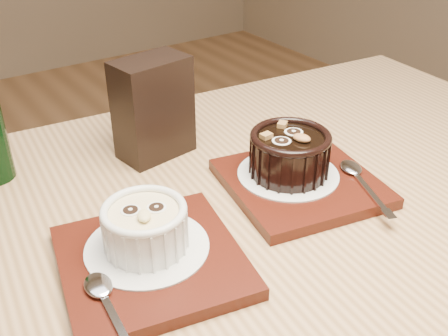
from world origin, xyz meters
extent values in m
cube|color=olive|center=(-0.06, -0.24, 0.73)|extent=(1.27, 0.92, 0.04)
cylinder|color=olive|center=(0.52, 0.05, 0.35)|extent=(0.06, 0.06, 0.71)
cube|color=#43140B|center=(-0.14, -0.22, 0.76)|extent=(0.21, 0.21, 0.01)
cylinder|color=silver|center=(-0.14, -0.21, 0.77)|extent=(0.13, 0.13, 0.00)
cylinder|color=white|center=(-0.14, -0.21, 0.79)|extent=(0.08, 0.08, 0.04)
cylinder|color=#DEC487|center=(-0.14, -0.21, 0.81)|extent=(0.07, 0.07, 0.00)
torus|color=white|center=(-0.14, -0.21, 0.81)|extent=(0.09, 0.09, 0.01)
cylinder|color=black|center=(-0.15, -0.20, 0.81)|extent=(0.02, 0.02, 0.00)
cylinder|color=black|center=(-0.13, -0.21, 0.81)|extent=(0.02, 0.02, 0.00)
ellipsoid|color=#E2CF84|center=(-0.15, -0.22, 0.82)|extent=(0.02, 0.02, 0.01)
cube|color=#43140B|center=(0.08, -0.20, 0.76)|extent=(0.21, 0.21, 0.01)
cylinder|color=silver|center=(0.07, -0.18, 0.77)|extent=(0.13, 0.13, 0.00)
cylinder|color=black|center=(0.07, -0.18, 0.79)|extent=(0.10, 0.10, 0.05)
cylinder|color=black|center=(0.07, -0.18, 0.82)|extent=(0.08, 0.08, 0.00)
torus|color=black|center=(0.07, -0.18, 0.82)|extent=(0.10, 0.10, 0.01)
cylinder|color=black|center=(0.06, -0.18, 0.82)|extent=(0.02, 0.02, 0.00)
cylinder|color=black|center=(0.09, -0.17, 0.82)|extent=(0.02, 0.02, 0.00)
ellipsoid|color=#975B31|center=(0.08, -0.20, 0.82)|extent=(0.02, 0.03, 0.01)
cube|color=brown|center=(0.05, -0.17, 0.82)|extent=(0.01, 0.01, 0.01)
cube|color=brown|center=(0.09, -0.15, 0.82)|extent=(0.02, 0.02, 0.01)
cube|color=black|center=(-0.03, -0.01, 0.82)|extent=(0.11, 0.07, 0.14)
camera|label=1|loc=(-0.32, -0.61, 1.12)|focal=42.00mm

